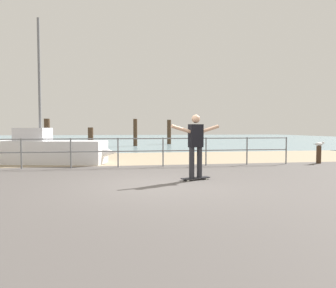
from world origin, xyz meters
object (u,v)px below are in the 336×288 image
skateboarder (196,142)px  seagull (319,144)px  sailboat (52,150)px  skateboard (196,178)px  bollard_short (319,155)px

skateboarder → seagull: bearing=27.8°
sailboat → skateboard: bearing=-46.4°
skateboard → bollard_short: bollard_short is taller
sailboat → skateboarder: sailboat is taller
skateboarder → seagull: (5.74, 3.03, -0.25)m
skateboarder → bollard_short: size_ratio=2.38×
bollard_short → seagull: 0.42m
sailboat → seagull: bearing=-9.6°
skateboard → skateboarder: (-0.00, -0.00, 0.95)m
skateboarder → bollard_short: bearing=27.9°
skateboard → seagull: (5.74, 3.03, 0.70)m
skateboarder → seagull: skateboarder is taller
sailboat → skateboard: (4.54, -4.77, -0.46)m
sailboat → seagull: 10.43m
sailboat → skateboard: size_ratio=6.83×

